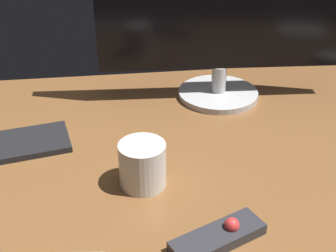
# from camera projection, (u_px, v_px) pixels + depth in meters

# --- Properties ---
(desk) EXTENTS (1.40, 0.84, 0.02)m
(desk) POSITION_uv_depth(u_px,v_px,m) (155.00, 156.00, 0.99)
(desk) COLOR brown
(desk) RESTS_ON ground
(monitor) EXTENTS (0.61, 0.21, 0.39)m
(monitor) POSITION_uv_depth(u_px,v_px,m) (222.00, 21.00, 1.11)
(monitor) COLOR #BDBDBD
(monitor) RESTS_ON desk
(media_remote) EXTENTS (0.17, 0.11, 0.04)m
(media_remote) POSITION_uv_depth(u_px,v_px,m) (219.00, 237.00, 0.75)
(media_remote) COLOR #2D2D33
(media_remote) RESTS_ON desk
(coffee_mug) EXTENTS (0.09, 0.09, 0.09)m
(coffee_mug) POSITION_uv_depth(u_px,v_px,m) (142.00, 165.00, 0.87)
(coffee_mug) COLOR silver
(coffee_mug) RESTS_ON desk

